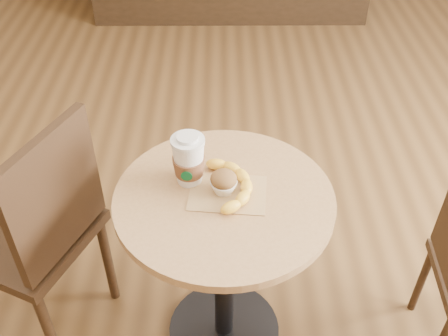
# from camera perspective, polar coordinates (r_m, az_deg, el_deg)

# --- Properties ---
(cafe_table) EXTENTS (0.70, 0.70, 0.75)m
(cafe_table) POSITION_cam_1_polar(r_m,az_deg,el_deg) (1.79, 0.01, -8.13)
(cafe_table) COLOR black
(cafe_table) RESTS_ON ground
(chair_left) EXTENTS (0.56, 0.56, 0.97)m
(chair_left) POSITION_cam_1_polar(r_m,az_deg,el_deg) (1.94, -19.56, -6.48)
(chair_left) COLOR black
(chair_left) RESTS_ON ground
(kraft_bag) EXTENTS (0.26, 0.20, 0.00)m
(kraft_bag) POSITION_cam_1_polar(r_m,az_deg,el_deg) (1.64, 0.41, -2.74)
(kraft_bag) COLOR #A17C4E
(kraft_bag) RESTS_ON cafe_table
(coffee_cup) EXTENTS (0.11, 0.11, 0.18)m
(coffee_cup) POSITION_cam_1_polar(r_m,az_deg,el_deg) (1.64, -3.86, 0.74)
(coffee_cup) COLOR silver
(coffee_cup) RESTS_ON cafe_table
(muffin) EXTENTS (0.09, 0.09, 0.08)m
(muffin) POSITION_cam_1_polar(r_m,az_deg,el_deg) (1.62, -0.04, -1.53)
(muffin) COLOR white
(muffin) RESTS_ON kraft_bag
(banana) EXTENTS (0.20, 0.29, 0.04)m
(banana) POSITION_cam_1_polar(r_m,az_deg,el_deg) (1.64, 0.82, -1.83)
(banana) COLOR yellow
(banana) RESTS_ON kraft_bag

